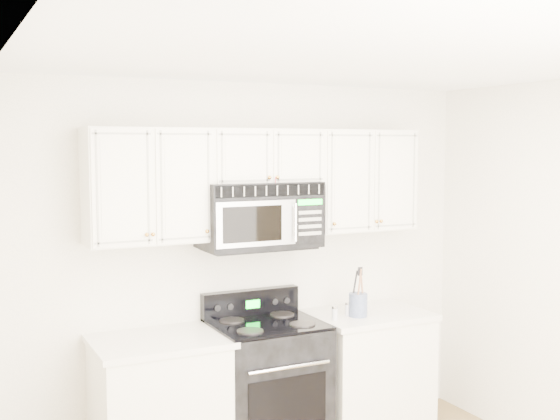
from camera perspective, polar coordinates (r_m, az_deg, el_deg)
room at (r=3.63m, az=9.25°, el=-8.44°), size 3.51×3.51×2.61m
base_cabinet_left at (r=4.80m, az=-9.70°, el=-15.92°), size 0.86×0.65×0.92m
base_cabinet_right at (r=5.45m, az=7.10°, el=-13.28°), size 0.86×0.65×0.92m
range at (r=5.04m, az=-1.10°, el=-14.11°), size 0.74×0.68×1.12m
upper_cabinets at (r=4.90m, az=-1.48°, el=2.68°), size 2.44×0.37×0.75m
microwave at (r=4.86m, az=-1.70°, el=-0.37°), size 0.82×0.46×0.45m
utensil_crock at (r=5.15m, az=6.37°, el=-7.62°), size 0.13×0.13×0.36m
shaker_salt at (r=5.03m, az=4.47°, el=-8.36°), size 0.04×0.04×0.10m
shaker_pepper at (r=5.17m, az=5.53°, el=-8.00°), size 0.04×0.04×0.10m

